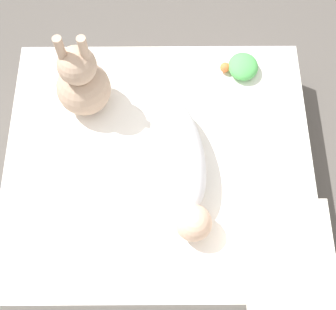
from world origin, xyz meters
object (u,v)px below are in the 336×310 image
(pillow, at_px, (288,258))
(bunny_plush, at_px, (82,83))
(swaddled_baby, at_px, (180,160))
(turtle_plush, at_px, (242,66))

(pillow, relative_size, bunny_plush, 0.95)
(pillow, xyz_separation_m, bunny_plush, (0.72, -0.64, 0.09))
(swaddled_baby, relative_size, bunny_plush, 1.42)
(pillow, xyz_separation_m, turtle_plush, (0.10, -0.79, -0.02))
(turtle_plush, bearing_deg, swaddled_baby, 59.07)
(swaddled_baby, xyz_separation_m, pillow, (-0.36, 0.35, -0.03))
(pillow, bearing_deg, bunny_plush, -41.59)
(swaddled_baby, relative_size, pillow, 1.49)
(swaddled_baby, height_order, pillow, swaddled_baby)
(bunny_plush, relative_size, turtle_plush, 2.61)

